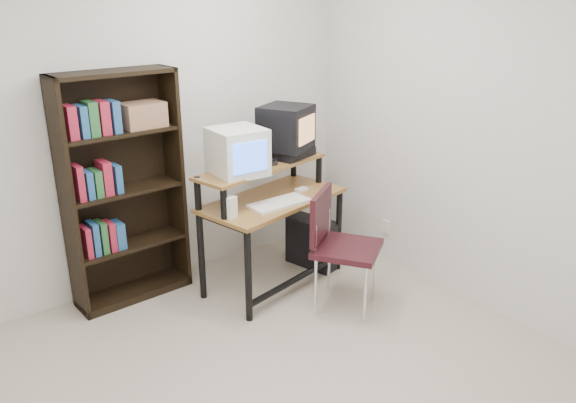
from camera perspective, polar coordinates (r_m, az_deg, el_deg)
back_wall at (r=4.36m, az=-16.82°, el=7.24°), size 4.00×0.01×2.60m
right_wall at (r=4.05m, az=22.49°, el=5.62°), size 0.01×4.00×2.60m
computer_desk at (r=4.39m, az=-1.71°, el=-0.21°), size 1.26×0.83×0.98m
crt_monitor at (r=4.13m, az=-5.15°, el=5.07°), size 0.37×0.38×0.35m
vcr at (r=4.57m, az=0.26°, el=4.93°), size 0.42×0.36×0.08m
crt_tv at (r=4.51m, az=-0.18°, el=7.53°), size 0.49×0.49×0.35m
cd_spindle at (r=4.36m, az=-1.82°, el=3.97°), size 0.15×0.15×0.05m
keyboard at (r=4.22m, az=-0.90°, el=-0.26°), size 0.48×0.23×0.03m
mousepad at (r=4.52m, az=1.64°, el=0.93°), size 0.22×0.18×0.01m
mouse at (r=4.52m, az=1.37°, el=1.18°), size 0.11×0.07×0.03m
desk_speaker at (r=3.97m, az=-5.92°, el=-0.68°), size 0.10×0.10×0.17m
pc_tower at (r=4.86m, az=2.52°, el=-4.17°), size 0.30×0.49×0.42m
school_chair at (r=4.10m, az=5.03°, el=-3.69°), size 0.63×0.63×0.90m
bookshelf at (r=4.31m, az=-16.52°, el=1.48°), size 0.88×0.35×1.73m
wall_outlet at (r=5.02m, az=9.84°, el=-2.53°), size 0.02×0.08×0.12m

